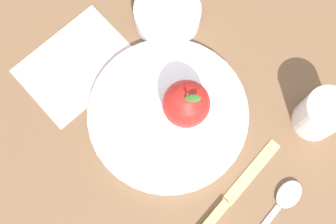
{
  "coord_description": "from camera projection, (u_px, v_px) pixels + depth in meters",
  "views": [
    {
      "loc": [
        0.09,
        -0.12,
        0.68
      ],
      "look_at": [
        -0.02,
        0.02,
        0.02
      ],
      "focal_mm": 46.31,
      "sensor_mm": 36.0,
      "label": 1
    }
  ],
  "objects": [
    {
      "name": "ground_plane",
      "position": [
        170.0,
        133.0,
        0.69
      ],
      "size": [
        2.4,
        2.4,
        0.0
      ],
      "primitive_type": "plane",
      "color": "brown"
    },
    {
      "name": "dinner_plate",
      "position": [
        168.0,
        114.0,
        0.69
      ],
      "size": [
        0.26,
        0.26,
        0.01
      ],
      "color": "white",
      "rests_on": "ground_plane"
    },
    {
      "name": "apple",
      "position": [
        186.0,
        103.0,
        0.65
      ],
      "size": [
        0.07,
        0.07,
        0.09
      ],
      "color": "#B21E19",
      "rests_on": "dinner_plate"
    },
    {
      "name": "side_bowl",
      "position": [
        167.0,
        14.0,
        0.72
      ],
      "size": [
        0.11,
        0.11,
        0.04
      ],
      "color": "silver",
      "rests_on": "ground_plane"
    },
    {
      "name": "cup",
      "position": [
        322.0,
        114.0,
        0.66
      ],
      "size": [
        0.07,
        0.07,
        0.08
      ],
      "color": "white",
      "rests_on": "ground_plane"
    },
    {
      "name": "knife",
      "position": [
        227.0,
        202.0,
        0.66
      ],
      "size": [
        0.03,
        0.21,
        0.01
      ],
      "color": "#D8B766",
      "rests_on": "ground_plane"
    },
    {
      "name": "spoon",
      "position": [
        282.0,
        204.0,
        0.66
      ],
      "size": [
        0.04,
        0.17,
        0.01
      ],
      "color": "silver",
      "rests_on": "ground_plane"
    },
    {
      "name": "linen_napkin",
      "position": [
        76.0,
        66.0,
        0.72
      ],
      "size": [
        0.17,
        0.2,
        0.0
      ],
      "primitive_type": "cube",
      "rotation": [
        0.0,
        0.0,
        6.1
      ],
      "color": "beige",
      "rests_on": "ground_plane"
    }
  ]
}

